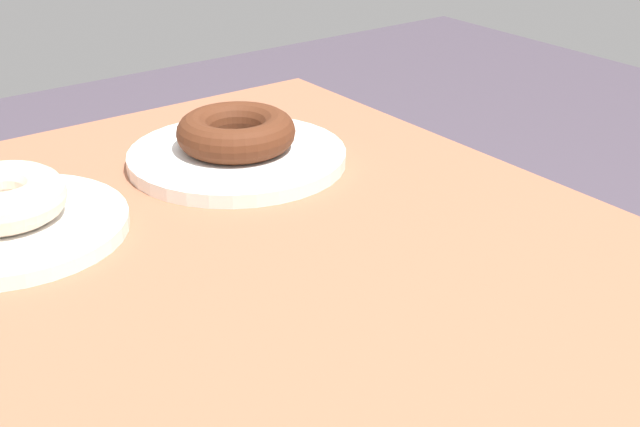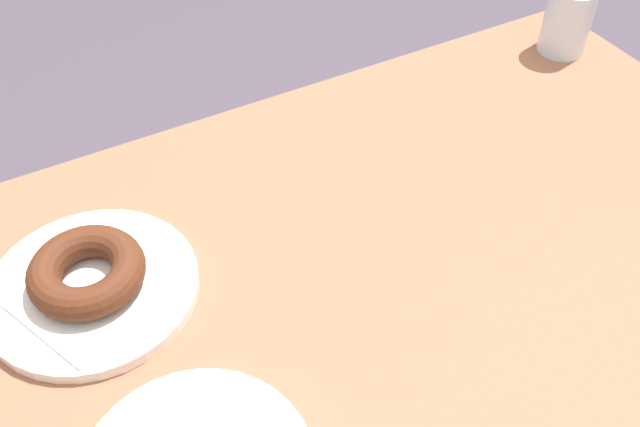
# 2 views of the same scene
# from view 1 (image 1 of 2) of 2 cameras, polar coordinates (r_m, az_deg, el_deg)

# --- Properties ---
(table) EXTENTS (1.08, 0.64, 0.73)m
(table) POSITION_cam_1_polar(r_m,az_deg,el_deg) (0.71, 2.71, -12.63)
(table) COLOR #965A40
(table) RESTS_ON ground_plane
(plate_chocolate_ring) EXTENTS (0.23, 0.23, 0.01)m
(plate_chocolate_ring) POSITION_cam_1_polar(r_m,az_deg,el_deg) (0.95, -5.31, 3.60)
(plate_chocolate_ring) COLOR white
(plate_chocolate_ring) RESTS_ON table
(napkin_chocolate_ring) EXTENTS (0.20, 0.20, 0.00)m
(napkin_chocolate_ring) POSITION_cam_1_polar(r_m,az_deg,el_deg) (0.94, -5.33, 4.09)
(napkin_chocolate_ring) COLOR white
(napkin_chocolate_ring) RESTS_ON plate_chocolate_ring
(donut_chocolate_ring) EXTENTS (0.12, 0.12, 0.04)m
(donut_chocolate_ring) POSITION_cam_1_polar(r_m,az_deg,el_deg) (0.94, -5.37, 5.20)
(donut_chocolate_ring) COLOR #4D2514
(donut_chocolate_ring) RESTS_ON napkin_chocolate_ring
(plate_sugar_ring) EXTENTS (0.21, 0.21, 0.01)m
(plate_sugar_ring) POSITION_cam_1_polar(r_m,az_deg,el_deg) (0.84, -19.34, -0.81)
(plate_sugar_ring) COLOR white
(plate_sugar_ring) RESTS_ON table
(napkin_sugar_ring) EXTENTS (0.14, 0.14, 0.00)m
(napkin_sugar_ring) POSITION_cam_1_polar(r_m,az_deg,el_deg) (0.84, -19.42, -0.30)
(napkin_sugar_ring) COLOR white
(napkin_sugar_ring) RESTS_ON plate_sugar_ring
(donut_sugar_ring) EXTENTS (0.11, 0.11, 0.04)m
(donut_sugar_ring) POSITION_cam_1_polar(r_m,az_deg,el_deg) (0.83, -19.62, 0.97)
(donut_sugar_ring) COLOR beige
(donut_sugar_ring) RESTS_ON napkin_sugar_ring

